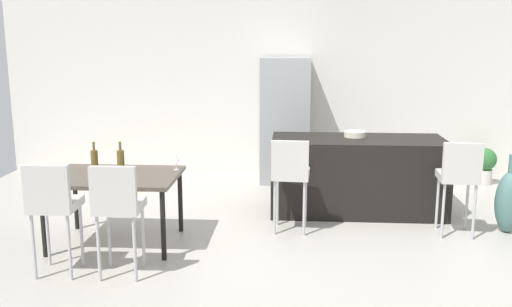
{
  "coord_description": "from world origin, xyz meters",
  "views": [
    {
      "loc": [
        -0.49,
        -6.06,
        2.12
      ],
      "look_at": [
        -0.91,
        0.09,
        0.85
      ],
      "focal_mm": 39.51,
      "sensor_mm": 36.0,
      "label": 1
    }
  ],
  "objects": [
    {
      "name": "wine_glass_left",
      "position": [
        -1.74,
        -0.29,
        0.86
      ],
      "size": [
        0.07,
        0.07,
        0.17
      ],
      "color": "silver",
      "rests_on": "dining_table"
    },
    {
      "name": "wine_bottle_middle",
      "position": [
        -2.55,
        -0.49,
        0.87
      ],
      "size": [
        0.07,
        0.07,
        0.33
      ],
      "color": "brown",
      "rests_on": "dining_table"
    },
    {
      "name": "dining_chair_far",
      "position": [
        -2.03,
        -1.4,
        0.7
      ],
      "size": [
        0.41,
        0.41,
        1.05
      ],
      "color": "beige",
      "rests_on": "ground_plane"
    },
    {
      "name": "potted_plant",
      "position": [
        2.31,
        2.21,
        0.3
      ],
      "size": [
        0.33,
        0.33,
        0.54
      ],
      "color": "beige",
      "rests_on": "ground_plane"
    },
    {
      "name": "bar_chair_left",
      "position": [
        -0.52,
        -0.09,
        0.7
      ],
      "size": [
        0.42,
        0.42,
        1.05
      ],
      "color": "beige",
      "rests_on": "ground_plane"
    },
    {
      "name": "bar_chair_middle",
      "position": [
        1.28,
        -0.09,
        0.7
      ],
      "size": [
        0.42,
        0.42,
        1.05
      ],
      "color": "beige",
      "rests_on": "ground_plane"
    },
    {
      "name": "floor_vase",
      "position": [
        1.89,
        0.07,
        0.36
      ],
      "size": [
        0.31,
        0.31,
        0.88
      ],
      "color": "#47706B",
      "rests_on": "ground_plane"
    },
    {
      "name": "kitchen_island",
      "position": [
        0.29,
        0.73,
        0.46
      ],
      "size": [
        2.09,
        0.88,
        0.92
      ],
      "primitive_type": "cube",
      "color": "black",
      "rests_on": "ground_plane"
    },
    {
      "name": "back_wall",
      "position": [
        0.0,
        2.66,
        1.45
      ],
      "size": [
        10.0,
        0.12,
        2.9
      ],
      "primitive_type": "cube",
      "color": "silver",
      "rests_on": "ground_plane"
    },
    {
      "name": "ground_plane",
      "position": [
        0.0,
        0.0,
        0.0
      ],
      "size": [
        10.0,
        10.0,
        0.0
      ],
      "primitive_type": "plane",
      "color": "#ADA89E"
    },
    {
      "name": "refrigerator",
      "position": [
        -0.62,
        2.22,
        0.92
      ],
      "size": [
        0.72,
        0.68,
        1.84
      ],
      "primitive_type": "cube",
      "color": "#939699",
      "rests_on": "ground_plane"
    },
    {
      "name": "dining_table",
      "position": [
        -2.33,
        -0.56,
        0.67
      ],
      "size": [
        1.31,
        0.95,
        0.74
      ],
      "color": "#4C4238",
      "rests_on": "ground_plane"
    },
    {
      "name": "dining_chair_near",
      "position": [
        -2.62,
        -1.4,
        0.7
      ],
      "size": [
        0.41,
        0.41,
        1.05
      ],
      "color": "beige",
      "rests_on": "ground_plane"
    },
    {
      "name": "fruit_bowl",
      "position": [
        0.26,
        0.85,
        0.96
      ],
      "size": [
        0.27,
        0.27,
        0.07
      ],
      "primitive_type": "cylinder",
      "color": "beige",
      "rests_on": "kitchen_island"
    },
    {
      "name": "wine_bottle_near",
      "position": [
        -2.28,
        -0.47,
        0.87
      ],
      "size": [
        0.08,
        0.08,
        0.33
      ],
      "color": "brown",
      "rests_on": "dining_table"
    },
    {
      "name": "wine_glass_right",
      "position": [
        -2.24,
        -0.88,
        0.86
      ],
      "size": [
        0.07,
        0.07,
        0.17
      ],
      "color": "silver",
      "rests_on": "dining_table"
    }
  ]
}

